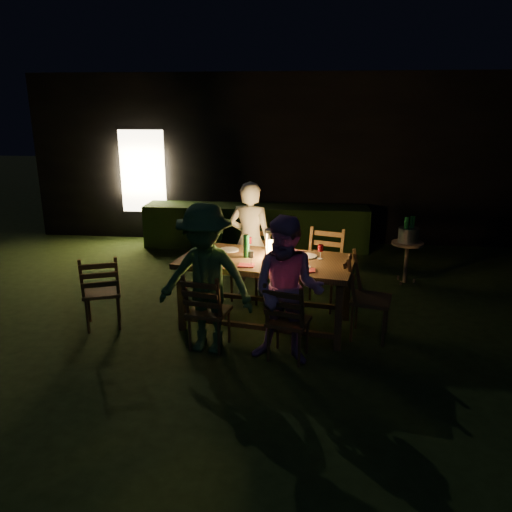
# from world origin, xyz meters

# --- Properties ---
(garden_envelope) EXTENTS (40.00, 40.00, 3.20)m
(garden_envelope) POSITION_xyz_m (-0.01, 6.15, 1.58)
(garden_envelope) COLOR black
(garden_envelope) RESTS_ON ground
(dining_table) EXTENTS (2.20, 1.36, 0.85)m
(dining_table) POSITION_xyz_m (0.00, 0.25, 0.77)
(dining_table) COLOR #442D16
(dining_table) RESTS_ON ground
(chair_near_left) EXTENTS (0.50, 0.52, 0.94)m
(chair_near_left) POSITION_xyz_m (-0.58, -0.43, 0.28)
(chair_near_left) COLOR #442D16
(chair_near_left) RESTS_ON ground
(chair_near_right) EXTENTS (0.51, 0.53, 0.93)m
(chair_near_right) POSITION_xyz_m (0.31, -0.59, 0.28)
(chair_near_right) COLOR #442D16
(chair_near_right) RESTS_ON ground
(chair_far_left) EXTENTS (0.57, 0.59, 1.01)m
(chair_far_left) POSITION_xyz_m (-0.30, 1.08, 0.31)
(chair_far_left) COLOR #442D16
(chair_far_left) RESTS_ON ground
(chair_far_right) EXTENTS (0.61, 0.63, 1.07)m
(chair_far_right) POSITION_xyz_m (0.68, 0.91, 0.32)
(chair_far_right) COLOR #442D16
(chair_far_right) RESTS_ON ground
(chair_end) EXTENTS (0.59, 0.56, 1.03)m
(chair_end) POSITION_xyz_m (1.21, 0.03, 0.31)
(chair_end) COLOR #442D16
(chair_end) RESTS_ON ground
(chair_spare) EXTENTS (0.57, 0.59, 0.98)m
(chair_spare) POSITION_xyz_m (-1.97, -0.03, 0.30)
(chair_spare) COLOR #442D16
(chair_spare) RESTS_ON ground
(person_house_side) EXTENTS (0.66, 0.49, 1.65)m
(person_house_side) POSITION_xyz_m (-0.30, 1.13, 0.82)
(person_house_side) COLOR #EDE9CA
(person_house_side) RESTS_ON ground
(person_opp_right) EXTENTS (0.86, 0.72, 1.57)m
(person_opp_right) POSITION_xyz_m (0.30, -0.64, 0.79)
(person_opp_right) COLOR #BB81B7
(person_opp_right) RESTS_ON ground
(person_opp_left) EXTENTS (1.16, 0.79, 1.65)m
(person_opp_left) POSITION_xyz_m (-0.59, -0.48, 0.83)
(person_opp_left) COLOR #386834
(person_opp_left) RESTS_ON ground
(lantern) EXTENTS (0.16, 0.16, 0.35)m
(lantern) POSITION_xyz_m (0.06, 0.29, 1.01)
(lantern) COLOR white
(lantern) RESTS_ON dining_table
(plate_far_left) EXTENTS (0.25, 0.25, 0.01)m
(plate_far_left) POSITION_xyz_m (-0.50, 0.56, 0.86)
(plate_far_left) COLOR white
(plate_far_left) RESTS_ON dining_table
(plate_near_left) EXTENTS (0.25, 0.25, 0.01)m
(plate_near_left) POSITION_xyz_m (-0.58, 0.13, 0.86)
(plate_near_left) COLOR white
(plate_near_left) RESTS_ON dining_table
(plate_far_right) EXTENTS (0.25, 0.25, 0.01)m
(plate_far_right) POSITION_xyz_m (0.48, 0.38, 0.86)
(plate_far_right) COLOR white
(plate_far_right) RESTS_ON dining_table
(plate_near_right) EXTENTS (0.25, 0.25, 0.01)m
(plate_near_right) POSITION_xyz_m (0.41, -0.05, 0.86)
(plate_near_right) COLOR white
(plate_near_right) RESTS_ON dining_table
(wineglass_a) EXTENTS (0.06, 0.06, 0.18)m
(wineglass_a) POSITION_xyz_m (-0.24, 0.57, 0.94)
(wineglass_a) COLOR #59070F
(wineglass_a) RESTS_ON dining_table
(wineglass_b) EXTENTS (0.06, 0.06, 0.18)m
(wineglass_b) POSITION_xyz_m (-0.73, 0.25, 0.94)
(wineglass_b) COLOR #59070F
(wineglass_b) RESTS_ON dining_table
(wineglass_c) EXTENTS (0.06, 0.06, 0.18)m
(wineglass_c) POSITION_xyz_m (0.25, -0.08, 0.94)
(wineglass_c) COLOR #59070F
(wineglass_c) RESTS_ON dining_table
(wineglass_d) EXTENTS (0.06, 0.06, 0.18)m
(wineglass_d) POSITION_xyz_m (0.64, 0.31, 0.94)
(wineglass_d) COLOR #59070F
(wineglass_d) RESTS_ON dining_table
(wineglass_e) EXTENTS (0.06, 0.06, 0.18)m
(wineglass_e) POSITION_xyz_m (-0.15, -0.03, 0.94)
(wineglass_e) COLOR silver
(wineglass_e) RESTS_ON dining_table
(bottle_table) EXTENTS (0.07, 0.07, 0.28)m
(bottle_table) POSITION_xyz_m (-0.24, 0.29, 0.99)
(bottle_table) COLOR #0F471E
(bottle_table) RESTS_ON dining_table
(napkin_left) EXTENTS (0.18, 0.14, 0.01)m
(napkin_left) POSITION_xyz_m (-0.20, -0.04, 0.86)
(napkin_left) COLOR red
(napkin_left) RESTS_ON dining_table
(napkin_right) EXTENTS (0.18, 0.14, 0.01)m
(napkin_right) POSITION_xyz_m (0.49, -0.15, 0.86)
(napkin_right) COLOR red
(napkin_right) RESTS_ON dining_table
(phone) EXTENTS (0.14, 0.07, 0.01)m
(phone) POSITION_xyz_m (-0.66, 0.06, 0.86)
(phone) COLOR black
(phone) RESTS_ON dining_table
(side_table) EXTENTS (0.47, 0.47, 0.64)m
(side_table) POSITION_xyz_m (1.99, 2.00, 0.56)
(side_table) COLOR brown
(side_table) RESTS_ON ground
(ice_bucket) EXTENTS (0.30, 0.30, 0.22)m
(ice_bucket) POSITION_xyz_m (1.99, 2.00, 0.75)
(ice_bucket) COLOR #A5A8AD
(ice_bucket) RESTS_ON side_table
(bottle_bucket_a) EXTENTS (0.07, 0.07, 0.32)m
(bottle_bucket_a) POSITION_xyz_m (1.94, 1.96, 0.80)
(bottle_bucket_a) COLOR #0F471E
(bottle_bucket_a) RESTS_ON side_table
(bottle_bucket_b) EXTENTS (0.07, 0.07, 0.32)m
(bottle_bucket_b) POSITION_xyz_m (2.04, 2.04, 0.80)
(bottle_bucket_b) COLOR #0F471E
(bottle_bucket_b) RESTS_ON side_table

